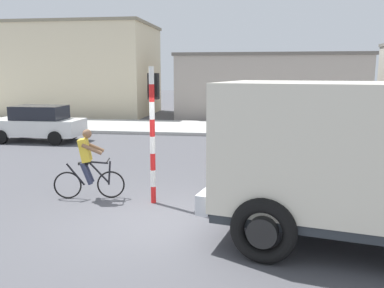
# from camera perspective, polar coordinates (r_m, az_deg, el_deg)

# --- Properties ---
(ground_plane) EXTENTS (120.00, 120.00, 0.00)m
(ground_plane) POSITION_cam_1_polar(r_m,az_deg,el_deg) (8.83, -5.42, -10.44)
(ground_plane) COLOR #4C4C51
(sidewalk_far) EXTENTS (80.00, 5.00, 0.16)m
(sidewalk_far) POSITION_cam_1_polar(r_m,az_deg,el_deg) (22.29, 3.09, 2.26)
(sidewalk_far) COLOR #ADADA8
(sidewalk_far) RESTS_ON ground
(truck_foreground) EXTENTS (5.82, 3.67, 2.90)m
(truck_foreground) POSITION_cam_1_polar(r_m,az_deg,el_deg) (7.67, 23.66, -1.43)
(truck_foreground) COLOR silver
(truck_foreground) RESTS_ON ground
(cyclist) EXTENTS (1.70, 0.57, 1.72)m
(cyclist) POSITION_cam_1_polar(r_m,az_deg,el_deg) (10.30, -14.28, -2.72)
(cyclist) COLOR black
(cyclist) RESTS_ON ground
(traffic_light_pole) EXTENTS (0.24, 0.43, 3.20)m
(traffic_light_pole) POSITION_cam_1_polar(r_m,az_deg,el_deg) (9.55, -5.46, 3.89)
(traffic_light_pole) COLOR red
(traffic_light_pole) RESTS_ON ground
(car_red_near) EXTENTS (4.09, 2.06, 1.60)m
(car_red_near) POSITION_cam_1_polar(r_m,az_deg,el_deg) (14.16, 18.44, 0.30)
(car_red_near) COLOR red
(car_red_near) RESTS_ON ground
(car_white_mid) EXTENTS (4.00, 1.88, 1.60)m
(car_white_mid) POSITION_cam_1_polar(r_m,az_deg,el_deg) (19.54, -20.63, 2.71)
(car_white_mid) COLOR white
(car_white_mid) RESTS_ON ground
(building_corner_left) EXTENTS (10.91, 7.17, 6.45)m
(building_corner_left) POSITION_cam_1_polar(r_m,az_deg,el_deg) (31.65, -15.45, 9.93)
(building_corner_left) COLOR beige
(building_corner_left) RESTS_ON ground
(building_mid_block) EXTENTS (12.13, 7.02, 4.26)m
(building_mid_block) POSITION_cam_1_polar(r_m,az_deg,el_deg) (28.85, 10.57, 7.96)
(building_mid_block) COLOR #9E9389
(building_mid_block) RESTS_ON ground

